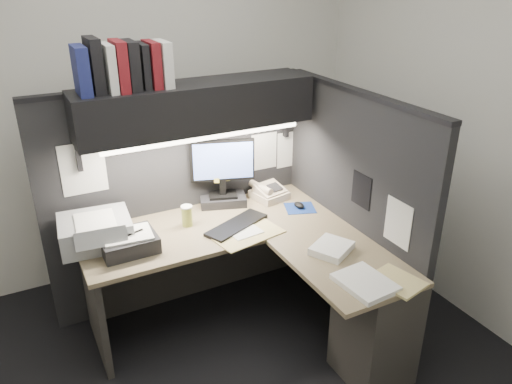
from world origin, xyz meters
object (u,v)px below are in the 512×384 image
telephone (269,193)px  monitor (223,179)px  keyboard (237,225)px  overhead_shelf (196,106)px  printer (95,231)px  coffee_cup (187,216)px  desk (292,292)px  notebook_stack (129,243)px

telephone → monitor: bearing=157.1°
monitor → keyboard: bearing=-81.7°
monitor → telephone: 0.38m
monitor → overhead_shelf: bearing=-143.1°
printer → coffee_cup: bearing=1.4°
printer → desk: bearing=-27.6°
desk → monitor: 0.96m
desk → keyboard: (-0.17, 0.46, 0.30)m
monitor → coffee_cup: (-0.35, -0.19, -0.13)m
overhead_shelf → printer: bearing=-173.5°
keyboard → printer: size_ratio=1.10×
desk → coffee_cup: (-0.45, 0.63, 0.35)m
keyboard → overhead_shelf: bearing=91.1°
monitor → notebook_stack: 0.85m
monitor → keyboard: size_ratio=1.05×
overhead_shelf → coffee_cup: size_ratio=11.63×
printer → notebook_stack: (0.16, -0.17, -0.04)m
monitor → telephone: monitor is taller
printer → keyboard: bearing=-8.3°
telephone → notebook_stack: 1.15m
overhead_shelf → monitor: (0.20, 0.07, -0.57)m
overhead_shelf → printer: (-0.74, -0.08, -0.68)m
telephone → notebook_stack: notebook_stack is taller
overhead_shelf → printer: size_ratio=3.63×
overhead_shelf → keyboard: 0.82m
telephone → coffee_cup: (-0.69, -0.12, 0.02)m
monitor → notebook_stack: size_ratio=1.49×
monitor → telephone: bearing=7.3°
monitor → keyboard: 0.41m
desk → coffee_cup: size_ratio=12.76×
monitor → printer: (-0.93, -0.15, -0.11)m
desk → overhead_shelf: bearing=111.8°
overhead_shelf → telephone: overhead_shelf is taller
overhead_shelf → telephone: (0.54, -0.00, -0.72)m
keyboard → monitor: bearing=56.7°
telephone → printer: bearing=171.7°
coffee_cup → notebook_stack: 0.45m
monitor → printer: size_ratio=1.15×
desk → coffee_cup: bearing=125.6°
keyboard → notebook_stack: bearing=153.6°
keyboard → desk: bearing=-93.6°
overhead_shelf → notebook_stack: size_ratio=4.69×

